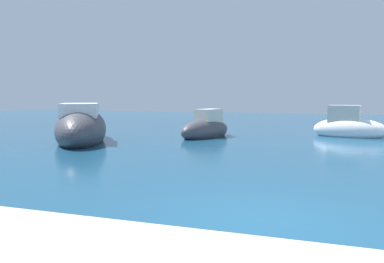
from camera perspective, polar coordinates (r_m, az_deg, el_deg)
ground at (r=6.91m, az=10.97°, el=-13.15°), size 80.00×80.00×0.00m
moored_boat_1 at (r=19.89m, az=2.07°, el=0.41°), size 2.51×3.93×1.73m
moored_boat_2 at (r=18.73m, az=-16.18°, el=0.47°), size 5.06×6.62×2.27m
moored_boat_4 at (r=21.73m, az=22.34°, el=0.58°), size 3.90×2.11×1.93m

